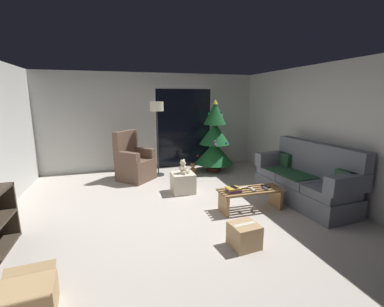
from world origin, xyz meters
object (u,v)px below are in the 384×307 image
Objects in this scene: coffee_table at (251,196)px; remote_silver at (253,189)px; ottoman at (183,183)px; cardboard_box_taped_mid_floor at (244,235)px; book_stack at (234,189)px; christmas_tree at (215,140)px; couch at (306,181)px; remote_graphite at (265,188)px; teddy_bear_cream at (183,167)px; teddy_bear_chestnut_by_tree at (193,170)px; remote_black at (266,186)px; armchair at (134,163)px; cardboard_box_open_near_shelf at (27,300)px; floor_lamp at (157,114)px; remote_white at (244,188)px; cell_phone at (234,187)px.

remote_silver reaches higher than coffee_table.
ottoman is (-0.89, 1.14, -0.05)m from coffee_table.
cardboard_box_taped_mid_floor is (0.27, -2.12, -0.04)m from ottoman.
christmas_tree is (0.59, 2.41, 0.42)m from book_stack.
remote_silver is at bearing -175.12° from couch.
teddy_bear_cream is at bearing -39.63° from remote_graphite.
teddy_bear_chestnut_by_tree is 3.27m from cardboard_box_taped_mid_floor.
remote_black is 0.14× the size of armchair.
christmas_tree reaches higher than cardboard_box_open_near_shelf.
christmas_tree is 1.60m from floor_lamp.
teddy_bear_cream is (-2.02, 1.08, 0.12)m from couch.
remote_silver is 1.15m from cardboard_box_taped_mid_floor.
coffee_table is at bearing 106.47° from remote_silver.
remote_white is at bearing 21.43° from book_stack.
couch is at bearing -56.29° from teddy_bear_chestnut_by_tree.
coffee_table is 0.60× the size of christmas_tree.
christmas_tree reaches higher than book_stack.
cell_phone is at bearing 72.28° from cardboard_box_taped_mid_floor.
remote_black is 0.55× the size of teddy_bear_chestnut_by_tree.
remote_silver reaches higher than teddy_bear_chestnut_by_tree.
christmas_tree is 5.02m from cardboard_box_open_near_shelf.
book_stack is 0.04m from cell_phone.
remote_white is 0.55× the size of teddy_bear_chestnut_by_tree.
armchair is (-2.00, 2.33, 0.02)m from remote_graphite.
cell_phone reaches higher than coffee_table.
cardboard_box_taped_mid_floor is at bearing -82.86° from ottoman.
armchair is at bearing -179.50° from teddy_bear_chestnut_by_tree.
cell_phone reaches higher than remote_white.
coffee_table is 3.86× the size of teddy_bear_cream.
teddy_bear_cream is (-0.88, 1.13, 0.27)m from coffee_table.
christmas_tree is 1.03× the size of floor_lamp.
cell_phone is (-0.33, 0.03, 0.06)m from remote_silver.
remote_white reaches higher than cardboard_box_taped_mid_floor.
cell_phone is (-0.62, -0.06, 0.06)m from remote_black.
couch is 0.92m from remote_graphite.
remote_white is 0.35× the size of ottoman.
cell_phone reaches higher than cardboard_box_open_near_shelf.
remote_black is at bearing 80.82° from remote_white.
remote_silver reaches higher than cardboard_box_taped_mid_floor.
armchair reaches higher than cardboard_box_taped_mid_floor.
cardboard_box_open_near_shelf is at bearing -148.24° from remote_silver.
remote_silver is 0.34m from book_stack.
remote_white reaches higher than coffee_table.
teddy_bear_cream is at bearing -132.32° from christmas_tree.
remote_white is 0.28× the size of cardboard_box_open_near_shelf.
coffee_table is 0.36m from book_stack.
cell_phone is at bearing -177.24° from couch.
armchair is at bearing 72.19° from cardboard_box_open_near_shelf.
remote_graphite is at bearing -60.64° from floor_lamp.
cardboard_box_open_near_shelf is at bearing -152.08° from book_stack.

